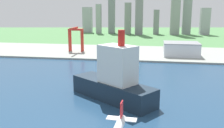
% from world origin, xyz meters
% --- Properties ---
extents(ground_plane, '(2400.00, 2400.00, 0.00)m').
position_xyz_m(ground_plane, '(0.00, 300.00, 0.00)').
color(ground_plane, '#51874D').
extents(water_bay, '(840.00, 360.00, 0.15)m').
position_xyz_m(water_bay, '(0.00, 240.00, 0.07)').
color(water_bay, navy).
rests_on(water_bay, ground).
extents(industrial_pier, '(840.00, 140.00, 2.50)m').
position_xyz_m(industrial_pier, '(0.00, 490.00, 1.25)').
color(industrial_pier, '#979D94').
rests_on(industrial_pier, ground).
extents(cargo_ship, '(73.60, 61.54, 55.53)m').
position_xyz_m(cargo_ship, '(2.43, 269.96, 15.98)').
color(cargo_ship, '#192838').
rests_on(cargo_ship, water_bay).
extents(port_crane_red, '(23.26, 36.08, 39.81)m').
position_xyz_m(port_crane_red, '(-94.76, 476.61, 30.75)').
color(port_crane_red, '#B72D23').
rests_on(port_crane_red, industrial_pier).
extents(warehouse_main, '(51.75, 41.95, 19.74)m').
position_xyz_m(warehouse_main, '(71.56, 468.02, 12.39)').
color(warehouse_main, silver).
rests_on(warehouse_main, industrial_pier).
extents(distant_skyline, '(369.93, 68.38, 147.53)m').
position_xyz_m(distant_skyline, '(16.32, 822.98, 55.32)').
color(distant_skyline, '#9F9FA5').
rests_on(distant_skyline, ground).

